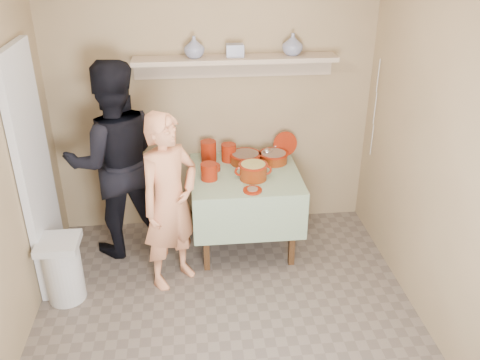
{
  "coord_description": "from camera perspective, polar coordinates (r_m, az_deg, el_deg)",
  "views": [
    {
      "loc": [
        -0.22,
        -2.81,
        2.75
      ],
      "look_at": [
        0.15,
        0.75,
        0.95
      ],
      "focal_mm": 38.0,
      "sensor_mm": 36.0,
      "label": 1
    }
  ],
  "objects": [
    {
      "name": "ground",
      "position": [
        3.94,
        -1.09,
        -17.59
      ],
      "size": [
        3.5,
        3.5,
        0.0
      ],
      "primitive_type": "plane",
      "color": "#675A51",
      "rests_on": "ground"
    },
    {
      "name": "tile_panel",
      "position": [
        4.33,
        -22.0,
        0.78
      ],
      "size": [
        0.06,
        0.7,
        2.0
      ],
      "primitive_type": "cube",
      "color": "silver",
      "rests_on": "ground"
    },
    {
      "name": "plate_stack_a",
      "position": [
        4.77,
        -3.56,
        3.26
      ],
      "size": [
        0.15,
        0.15,
        0.2
      ],
      "primitive_type": "cylinder",
      "color": "maroon",
      "rests_on": "serving_table"
    },
    {
      "name": "plate_stack_b",
      "position": [
        4.77,
        -1.28,
        3.1
      ],
      "size": [
        0.14,
        0.14,
        0.17
      ],
      "primitive_type": "cylinder",
      "color": "maroon",
      "rests_on": "serving_table"
    },
    {
      "name": "bowl_stack",
      "position": [
        4.42,
        -3.49,
        0.96
      ],
      "size": [
        0.15,
        0.15,
        0.15
      ],
      "primitive_type": "cylinder",
      "color": "maroon",
      "rests_on": "serving_table"
    },
    {
      "name": "empty_bowl",
      "position": [
        4.61,
        -3.19,
        1.4
      ],
      "size": [
        0.16,
        0.16,
        0.05
      ],
      "primitive_type": "cylinder",
      "color": "maroon",
      "rests_on": "serving_table"
    },
    {
      "name": "propped_lid",
      "position": [
        4.88,
        5.09,
        4.07
      ],
      "size": [
        0.24,
        0.11,
        0.23
      ],
      "primitive_type": "cylinder",
      "rotation": [
        1.34,
        0.0,
        0.16
      ],
      "color": "maroon",
      "rests_on": "serving_table"
    },
    {
      "name": "vase_right",
      "position": [
        4.64,
        5.93,
        14.92
      ],
      "size": [
        0.19,
        0.19,
        0.19
      ],
      "primitive_type": "imported",
      "rotation": [
        0.0,
        0.0,
        0.07
      ],
      "color": "navy",
      "rests_on": "wall_shelf"
    },
    {
      "name": "vase_left",
      "position": [
        4.53,
        -5.17,
        14.65
      ],
      "size": [
        0.22,
        0.22,
        0.19
      ],
      "primitive_type": "imported",
      "rotation": [
        0.0,
        0.0,
        0.3
      ],
      "color": "navy",
      "rests_on": "wall_shelf"
    },
    {
      "name": "ceramic_box",
      "position": [
        4.56,
        -0.58,
        14.35
      ],
      "size": [
        0.15,
        0.11,
        0.11
      ],
      "primitive_type": "cube",
      "rotation": [
        0.0,
        0.0,
        0.0
      ],
      "color": "navy",
      "rests_on": "wall_shelf"
    },
    {
      "name": "person_cook",
      "position": [
        4.12,
        -7.88,
        -2.49
      ],
      "size": [
        0.66,
        0.63,
        1.52
      ],
      "primitive_type": "imported",
      "rotation": [
        0.0,
        0.0,
        0.7
      ],
      "color": "#E28E61",
      "rests_on": "ground"
    },
    {
      "name": "person_helper",
      "position": [
        4.6,
        -13.83,
        2.09
      ],
      "size": [
        1.0,
        0.86,
        1.79
      ],
      "primitive_type": "imported",
      "rotation": [
        0.0,
        0.0,
        -2.92
      ],
      "color": "black",
      "rests_on": "ground"
    },
    {
      "name": "room_shell",
      "position": [
        3.04,
        -1.35,
        4.67
      ],
      "size": [
        3.04,
        3.54,
        2.62
      ],
      "color": "#A08762",
      "rests_on": "ground"
    },
    {
      "name": "serving_table",
      "position": [
        4.63,
        0.55,
        -0.42
      ],
      "size": [
        0.97,
        0.97,
        0.76
      ],
      "color": "#4C2D16",
      "rests_on": "ground"
    },
    {
      "name": "cazuela_meat_a",
      "position": [
        4.73,
        0.6,
        2.58
      ],
      "size": [
        0.3,
        0.3,
        0.1
      ],
      "color": "#601B04",
      "rests_on": "serving_table"
    },
    {
      "name": "cazuela_meat_b",
      "position": [
        4.75,
        3.78,
        2.64
      ],
      "size": [
        0.28,
        0.28,
        0.1
      ],
      "color": "#601B04",
      "rests_on": "serving_table"
    },
    {
      "name": "ladle",
      "position": [
        4.72,
        3.07,
        3.19
      ],
      "size": [
        0.08,
        0.26,
        0.19
      ],
      "color": "silver",
      "rests_on": "cazuela_meat_b"
    },
    {
      "name": "cazuela_rice",
      "position": [
        4.42,
        1.5,
        1.14
      ],
      "size": [
        0.33,
        0.25,
        0.14
      ],
      "color": "#601B04",
      "rests_on": "serving_table"
    },
    {
      "name": "front_plate",
      "position": [
        4.24,
        1.42,
        -1.14
      ],
      "size": [
        0.16,
        0.16,
        0.03
      ],
      "color": "maroon",
      "rests_on": "serving_table"
    },
    {
      "name": "wall_shelf",
      "position": [
        4.61,
        -0.56,
        13.18
      ],
      "size": [
        1.8,
        0.25,
        0.21
      ],
      "color": "tan",
      "rests_on": "room_shell"
    },
    {
      "name": "trash_bin",
      "position": [
        4.37,
        -19.25,
        -9.44
      ],
      "size": [
        0.32,
        0.32,
        0.56
      ],
      "color": "silver",
      "rests_on": "ground"
    },
    {
      "name": "electrical_cord",
      "position": [
        4.85,
        14.92,
        7.77
      ],
      "size": [
        0.01,
        0.05,
        0.9
      ],
      "color": "silver",
      "rests_on": "wall_shelf"
    }
  ]
}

